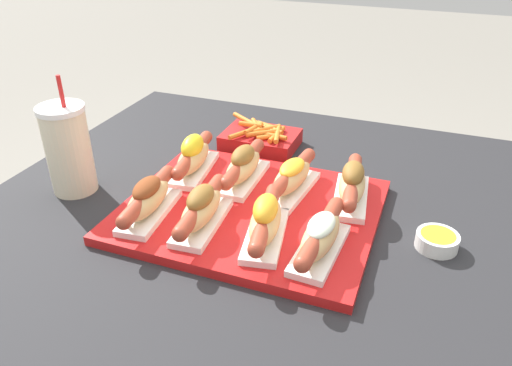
{
  "coord_description": "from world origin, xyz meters",
  "views": [
    {
      "loc": [
        0.29,
        -0.76,
        1.22
      ],
      "look_at": [
        0.0,
        -0.02,
        0.77
      ],
      "focal_mm": 35.0,
      "sensor_mm": 36.0,
      "label": 1
    }
  ],
  "objects_px": {
    "serving_tray": "(252,211)",
    "drink_cup": "(68,149)",
    "hot_dog_3": "(320,236)",
    "hot_dog_7": "(352,184)",
    "hot_dog_0": "(148,199)",
    "sauce_bowl": "(437,240)",
    "fries_basket": "(261,138)",
    "hot_dog_2": "(265,221)",
    "hot_dog_6": "(292,177)",
    "hot_dog_1": "(201,209)",
    "hot_dog_5": "(243,166)",
    "hot_dog_4": "(193,156)"
  },
  "relations": [
    {
      "from": "serving_tray",
      "to": "hot_dog_7",
      "type": "height_order",
      "value": "hot_dog_7"
    },
    {
      "from": "hot_dog_2",
      "to": "fries_basket",
      "type": "xyz_separation_m",
      "value": [
        -0.14,
        0.36,
        -0.03
      ]
    },
    {
      "from": "hot_dog_1",
      "to": "hot_dog_3",
      "type": "bearing_deg",
      "value": -0.75
    },
    {
      "from": "hot_dog_3",
      "to": "hot_dog_7",
      "type": "distance_m",
      "value": 0.18
    },
    {
      "from": "hot_dog_4",
      "to": "hot_dog_5",
      "type": "height_order",
      "value": "hot_dog_4"
    },
    {
      "from": "hot_dog_0",
      "to": "sauce_bowl",
      "type": "xyz_separation_m",
      "value": [
        0.49,
        0.11,
        -0.04
      ]
    },
    {
      "from": "hot_dog_0",
      "to": "hot_dog_2",
      "type": "bearing_deg",
      "value": 1.9
    },
    {
      "from": "hot_dog_4",
      "to": "drink_cup",
      "type": "height_order",
      "value": "drink_cup"
    },
    {
      "from": "hot_dog_7",
      "to": "sauce_bowl",
      "type": "bearing_deg",
      "value": -23.34
    },
    {
      "from": "hot_dog_4",
      "to": "sauce_bowl",
      "type": "distance_m",
      "value": 0.49
    },
    {
      "from": "serving_tray",
      "to": "drink_cup",
      "type": "height_order",
      "value": "drink_cup"
    },
    {
      "from": "hot_dog_2",
      "to": "hot_dog_7",
      "type": "relative_size",
      "value": 0.99
    },
    {
      "from": "serving_tray",
      "to": "hot_dog_1",
      "type": "height_order",
      "value": "hot_dog_1"
    },
    {
      "from": "hot_dog_0",
      "to": "hot_dog_6",
      "type": "bearing_deg",
      "value": 38.08
    },
    {
      "from": "hot_dog_6",
      "to": "sauce_bowl",
      "type": "bearing_deg",
      "value": -12.02
    },
    {
      "from": "serving_tray",
      "to": "hot_dog_1",
      "type": "distance_m",
      "value": 0.11
    },
    {
      "from": "hot_dog_3",
      "to": "hot_dog_4",
      "type": "height_order",
      "value": "hot_dog_4"
    },
    {
      "from": "hot_dog_0",
      "to": "drink_cup",
      "type": "distance_m",
      "value": 0.21
    },
    {
      "from": "hot_dog_1",
      "to": "hot_dog_6",
      "type": "relative_size",
      "value": 1.0
    },
    {
      "from": "hot_dog_0",
      "to": "hot_dog_1",
      "type": "xyz_separation_m",
      "value": [
        0.1,
        0.0,
        0.0
      ]
    },
    {
      "from": "hot_dog_0",
      "to": "hot_dog_3",
      "type": "distance_m",
      "value": 0.31
    },
    {
      "from": "sauce_bowl",
      "to": "hot_dog_7",
      "type": "bearing_deg",
      "value": 156.66
    },
    {
      "from": "hot_dog_1",
      "to": "hot_dog_2",
      "type": "height_order",
      "value": "hot_dog_2"
    },
    {
      "from": "serving_tray",
      "to": "hot_dog_1",
      "type": "bearing_deg",
      "value": -124.78
    },
    {
      "from": "hot_dog_2",
      "to": "hot_dog_6",
      "type": "xyz_separation_m",
      "value": [
        -0.0,
        0.16,
        -0.0
      ]
    },
    {
      "from": "hot_dog_0",
      "to": "fries_basket",
      "type": "xyz_separation_m",
      "value": [
        0.07,
        0.37,
        -0.03
      ]
    },
    {
      "from": "hot_dog_6",
      "to": "hot_dog_5",
      "type": "bearing_deg",
      "value": 176.92
    },
    {
      "from": "hot_dog_1",
      "to": "hot_dog_4",
      "type": "distance_m",
      "value": 0.2
    },
    {
      "from": "hot_dog_6",
      "to": "hot_dog_7",
      "type": "bearing_deg",
      "value": 5.66
    },
    {
      "from": "hot_dog_3",
      "to": "hot_dog_7",
      "type": "bearing_deg",
      "value": 85.51
    },
    {
      "from": "hot_dog_3",
      "to": "hot_dog_6",
      "type": "xyz_separation_m",
      "value": [
        -0.1,
        0.17,
        -0.0
      ]
    },
    {
      "from": "hot_dog_7",
      "to": "fries_basket",
      "type": "height_order",
      "value": "hot_dog_7"
    },
    {
      "from": "hot_dog_3",
      "to": "hot_dog_6",
      "type": "bearing_deg",
      "value": 120.83
    },
    {
      "from": "serving_tray",
      "to": "hot_dog_6",
      "type": "relative_size",
      "value": 2.28
    },
    {
      "from": "hot_dog_7",
      "to": "drink_cup",
      "type": "relative_size",
      "value": 0.84
    },
    {
      "from": "serving_tray",
      "to": "hot_dog_5",
      "type": "height_order",
      "value": "hot_dog_5"
    },
    {
      "from": "hot_dog_2",
      "to": "hot_dog_5",
      "type": "distance_m",
      "value": 0.2
    },
    {
      "from": "hot_dog_0",
      "to": "hot_dog_1",
      "type": "bearing_deg",
      "value": 2.14
    },
    {
      "from": "hot_dog_7",
      "to": "sauce_bowl",
      "type": "height_order",
      "value": "hot_dog_7"
    },
    {
      "from": "hot_dog_2",
      "to": "hot_dog_6",
      "type": "distance_m",
      "value": 0.16
    },
    {
      "from": "hot_dog_1",
      "to": "hot_dog_3",
      "type": "relative_size",
      "value": 1.0
    },
    {
      "from": "hot_dog_5",
      "to": "hot_dog_0",
      "type": "bearing_deg",
      "value": -122.69
    },
    {
      "from": "fries_basket",
      "to": "hot_dog_2",
      "type": "bearing_deg",
      "value": -68.43
    },
    {
      "from": "hot_dog_3",
      "to": "fries_basket",
      "type": "relative_size",
      "value": 1.17
    },
    {
      "from": "hot_dog_3",
      "to": "drink_cup",
      "type": "distance_m",
      "value": 0.52
    },
    {
      "from": "hot_dog_1",
      "to": "drink_cup",
      "type": "distance_m",
      "value": 0.31
    },
    {
      "from": "drink_cup",
      "to": "fries_basket",
      "type": "distance_m",
      "value": 0.43
    },
    {
      "from": "serving_tray",
      "to": "fries_basket",
      "type": "height_order",
      "value": "fries_basket"
    },
    {
      "from": "hot_dog_3",
      "to": "hot_dog_6",
      "type": "distance_m",
      "value": 0.19
    },
    {
      "from": "hot_dog_0",
      "to": "hot_dog_7",
      "type": "relative_size",
      "value": 1.0
    }
  ]
}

